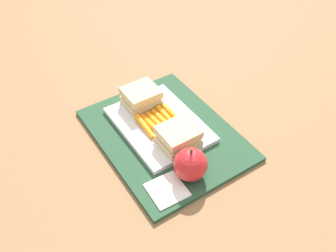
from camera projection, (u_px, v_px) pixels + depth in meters
ground_plane at (165, 136)px, 0.83m from camera, size 2.40×2.40×0.00m
lunchbag_mat at (165, 134)px, 0.83m from camera, size 0.36×0.28×0.01m
food_tray at (159, 125)px, 0.84m from camera, size 0.23×0.17×0.01m
sandwich_half_left at (141, 97)px, 0.86m from camera, size 0.07×0.08×0.04m
sandwich_half_right at (178, 136)px, 0.77m from camera, size 0.07×0.08×0.04m
carrot_sticks_bundle at (159, 121)px, 0.83m from camera, size 0.08×0.09×0.02m
apple at (190, 164)px, 0.72m from camera, size 0.07×0.07×0.08m
paper_napkin at (167, 190)px, 0.71m from camera, size 0.07×0.07×0.00m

